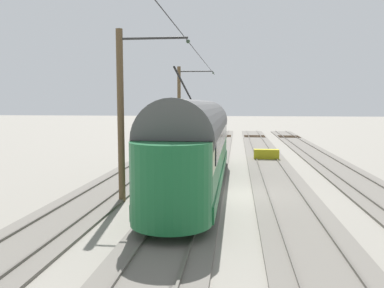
{
  "coord_description": "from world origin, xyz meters",
  "views": [
    {
      "loc": [
        0.08,
        17.25,
        4.13
      ],
      "look_at": [
        2.45,
        -3.13,
        1.98
      ],
      "focal_mm": 36.32,
      "sensor_mm": 36.0,
      "label": 1
    }
  ],
  "objects_px": {
    "vintage_streetcar": "(196,142)",
    "track_end_bumper": "(266,155)",
    "catenary_pole_mid_near": "(123,113)",
    "catenary_pole_foreground": "(180,108)"
  },
  "relations": [
    {
      "from": "vintage_streetcar",
      "to": "track_end_bumper",
      "type": "xyz_separation_m",
      "value": [
        -4.13,
        -9.6,
        -1.86
      ]
    },
    {
      "from": "track_end_bumper",
      "to": "catenary_pole_mid_near",
      "type": "bearing_deg",
      "value": 61.8
    },
    {
      "from": "catenary_pole_mid_near",
      "to": "catenary_pole_foreground",
      "type": "bearing_deg",
      "value": -90.0
    },
    {
      "from": "vintage_streetcar",
      "to": "catenary_pole_foreground",
      "type": "height_order",
      "value": "catenary_pole_foreground"
    },
    {
      "from": "catenary_pole_foreground",
      "to": "catenary_pole_mid_near",
      "type": "xyz_separation_m",
      "value": [
        0.0,
        16.3,
        0.0
      ]
    },
    {
      "from": "vintage_streetcar",
      "to": "catenary_pole_mid_near",
      "type": "xyz_separation_m",
      "value": [
        2.73,
        3.19,
        1.48
      ]
    },
    {
      "from": "catenary_pole_mid_near",
      "to": "track_end_bumper",
      "type": "distance_m",
      "value": 14.89
    },
    {
      "from": "vintage_streetcar",
      "to": "catenary_pole_foreground",
      "type": "xyz_separation_m",
      "value": [
        2.73,
        -13.12,
        1.48
      ]
    },
    {
      "from": "catenary_pole_mid_near",
      "to": "track_end_bumper",
      "type": "bearing_deg",
      "value": -118.2
    },
    {
      "from": "vintage_streetcar",
      "to": "catenary_pole_mid_near",
      "type": "bearing_deg",
      "value": 49.43
    }
  ]
}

